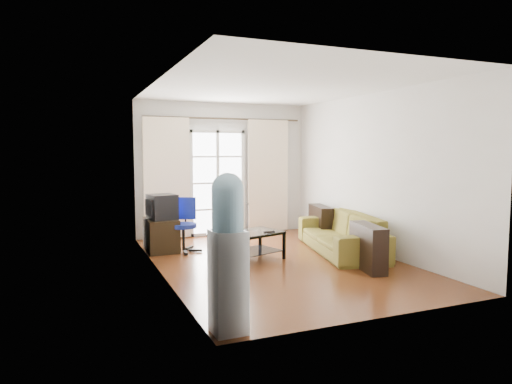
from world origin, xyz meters
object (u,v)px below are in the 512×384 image
tv_stand (161,235)px  task_chair (184,236)px  sofa (341,233)px  coffee_table (247,243)px  water_cooler (228,250)px  crt_tv (161,207)px

tv_stand → task_chair: (0.35, -0.22, -0.01)m
sofa → tv_stand: size_ratio=3.19×
coffee_table → water_cooler: size_ratio=0.83×
coffee_table → water_cooler: bearing=-114.9°
task_chair → sofa: bearing=0.6°
crt_tv → task_chair: crt_tv is taller
water_cooler → task_chair: bearing=81.8°
task_chair → tv_stand: bearing=171.3°
coffee_table → crt_tv: (-1.11, 1.23, 0.48)m
crt_tv → task_chair: size_ratio=0.57×
coffee_table → sofa: bearing=-0.5°
task_chair → water_cooler: bearing=-73.2°
sofa → coffee_table: bearing=-77.4°
crt_tv → water_cooler: 3.80m
sofa → coffee_table: sofa is taller
sofa → crt_tv: size_ratio=4.59×
sofa → water_cooler: size_ratio=1.59×
crt_tv → water_cooler: (-0.09, -3.80, 0.03)m
water_cooler → sofa: bearing=40.0°
coffee_table → tv_stand: size_ratio=1.66×
coffee_table → task_chair: (-0.76, 1.04, -0.02)m
coffee_table → task_chair: task_chair is taller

